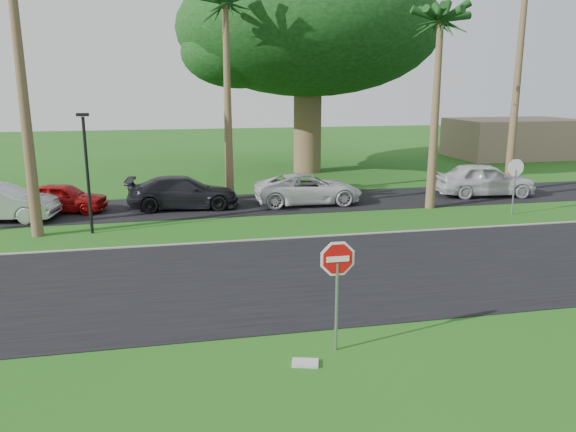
# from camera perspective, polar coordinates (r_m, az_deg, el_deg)

# --- Properties ---
(ground) EXTENTS (120.00, 120.00, 0.00)m
(ground) POSITION_cam_1_polar(r_m,az_deg,el_deg) (15.29, -0.22, -8.64)
(ground) COLOR #1B5615
(ground) RESTS_ON ground
(road) EXTENTS (120.00, 8.00, 0.02)m
(road) POSITION_cam_1_polar(r_m,az_deg,el_deg) (17.12, -1.59, -6.15)
(road) COLOR black
(road) RESTS_ON ground
(parking_strip) EXTENTS (120.00, 5.00, 0.02)m
(parking_strip) POSITION_cam_1_polar(r_m,az_deg,el_deg) (27.15, -5.58, 1.12)
(parking_strip) COLOR black
(parking_strip) RESTS_ON ground
(curb) EXTENTS (120.00, 0.12, 0.06)m
(curb) POSITION_cam_1_polar(r_m,az_deg,el_deg) (20.93, -3.58, -2.47)
(curb) COLOR gray
(curb) RESTS_ON ground
(stop_sign_near) EXTENTS (1.05, 0.07, 2.62)m
(stop_sign_near) POSITION_cam_1_polar(r_m,az_deg,el_deg) (12.06, 5.02, -5.82)
(stop_sign_near) COLOR gray
(stop_sign_near) RESTS_ON ground
(stop_sign_far) EXTENTS (1.05, 0.07, 2.62)m
(stop_sign_far) POSITION_cam_1_polar(r_m,az_deg,el_deg) (26.75, 22.08, 3.87)
(stop_sign_far) COLOR gray
(stop_sign_far) RESTS_ON ground
(palm_center) EXTENTS (5.00, 5.00, 10.50)m
(palm_center) POSITION_cam_1_polar(r_m,az_deg,el_deg) (28.24, -6.39, 20.26)
(palm_center) COLOR brown
(palm_center) RESTS_ON ground
(palm_right_near) EXTENTS (5.00, 5.00, 9.50)m
(palm_right_near) POSITION_cam_1_polar(r_m,az_deg,el_deg) (26.78, 15.23, 18.18)
(palm_right_near) COLOR brown
(palm_right_near) RESTS_ON ground
(canopy_tree) EXTENTS (16.50, 16.50, 13.12)m
(canopy_tree) POSITION_cam_1_polar(r_m,az_deg,el_deg) (37.10, 2.07, 18.31)
(canopy_tree) COLOR brown
(canopy_tree) RESTS_ON ground
(streetlight_right) EXTENTS (0.45, 0.25, 4.64)m
(streetlight_right) POSITION_cam_1_polar(r_m,az_deg,el_deg) (22.81, -19.76, 4.82)
(streetlight_right) COLOR black
(streetlight_right) RESTS_ON ground
(building_far) EXTENTS (10.00, 6.00, 3.00)m
(building_far) POSITION_cam_1_polar(r_m,az_deg,el_deg) (48.27, 22.16, 7.34)
(building_far) COLOR gray
(building_far) RESTS_ON ground
(car_red) EXTENTS (4.14, 2.38, 1.32)m
(car_red) POSITION_cam_1_polar(r_m,az_deg,el_deg) (27.38, -21.88, 1.72)
(car_red) COLOR #9C0D0D
(car_red) RESTS_ON ground
(car_dark) EXTENTS (5.25, 2.40, 1.49)m
(car_dark) POSITION_cam_1_polar(r_m,az_deg,el_deg) (26.62, -10.59, 2.33)
(car_dark) COLOR black
(car_dark) RESTS_ON ground
(car_minivan) EXTENTS (5.22, 2.46, 1.44)m
(car_minivan) POSITION_cam_1_polar(r_m,az_deg,el_deg) (27.17, 2.07, 2.72)
(car_minivan) COLOR silver
(car_minivan) RESTS_ON ground
(car_pickup) EXTENTS (5.23, 2.58, 1.71)m
(car_pickup) POSITION_cam_1_polar(r_m,az_deg,el_deg) (30.81, 19.34, 3.49)
(car_pickup) COLOR silver
(car_pickup) RESTS_ON ground
(utility_slab) EXTENTS (0.62, 0.49, 0.06)m
(utility_slab) POSITION_cam_1_polar(r_m,az_deg,el_deg) (12.11, 1.76, -14.69)
(utility_slab) COLOR #A9AAA2
(utility_slab) RESTS_ON ground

